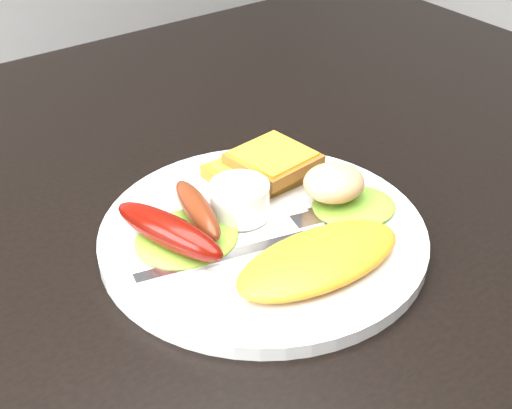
# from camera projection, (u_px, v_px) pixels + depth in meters

# --- Properties ---
(dining_table) EXTENTS (1.20, 0.80, 0.04)m
(dining_table) POSITION_uv_depth(u_px,v_px,m) (182.00, 211.00, 0.68)
(dining_table) COLOR black
(dining_table) RESTS_ON ground
(plate) EXTENTS (0.28, 0.28, 0.01)m
(plate) POSITION_uv_depth(u_px,v_px,m) (263.00, 235.00, 0.60)
(plate) COLOR white
(plate) RESTS_ON dining_table
(lettuce_left) EXTENTS (0.10, 0.09, 0.01)m
(lettuce_left) POSITION_uv_depth(u_px,v_px,m) (187.00, 238.00, 0.58)
(lettuce_left) COLOR #679D2C
(lettuce_left) RESTS_ON plate
(lettuce_right) EXTENTS (0.09, 0.09, 0.01)m
(lettuce_right) POSITION_uv_depth(u_px,v_px,m) (354.00, 206.00, 0.62)
(lettuce_right) COLOR #59822E
(lettuce_right) RESTS_ON plate
(omelette) EXTENTS (0.15, 0.08, 0.02)m
(omelette) POSITION_uv_depth(u_px,v_px,m) (319.00, 259.00, 0.55)
(omelette) COLOR gold
(omelette) RESTS_ON plate
(sausage_a) EXTENTS (0.06, 0.12, 0.03)m
(sausage_a) POSITION_uv_depth(u_px,v_px,m) (168.00, 231.00, 0.56)
(sausage_a) COLOR #650803
(sausage_a) RESTS_ON lettuce_left
(sausage_b) EXTENTS (0.04, 0.09, 0.02)m
(sausage_b) POSITION_uv_depth(u_px,v_px,m) (197.00, 209.00, 0.59)
(sausage_b) COLOR #6C300E
(sausage_b) RESTS_ON lettuce_left
(ramekin) EXTENTS (0.06, 0.06, 0.03)m
(ramekin) POSITION_uv_depth(u_px,v_px,m) (240.00, 200.00, 0.61)
(ramekin) COLOR white
(ramekin) RESTS_ON plate
(toast_a) EXTENTS (0.07, 0.07, 0.01)m
(toast_a) POSITION_uv_depth(u_px,v_px,m) (252.00, 174.00, 0.66)
(toast_a) COLOR olive
(toast_a) RESTS_ON plate
(toast_b) EXTENTS (0.08, 0.08, 0.01)m
(toast_b) POSITION_uv_depth(u_px,v_px,m) (273.00, 160.00, 0.66)
(toast_b) COLOR olive
(toast_b) RESTS_ON toast_a
(potato_salad) EXTENTS (0.07, 0.06, 0.03)m
(potato_salad) POSITION_uv_depth(u_px,v_px,m) (334.00, 183.00, 0.62)
(potato_salad) COLOR beige
(potato_salad) RESTS_ON lettuce_right
(fork) EXTENTS (0.14, 0.05, 0.00)m
(fork) POSITION_uv_depth(u_px,v_px,m) (224.00, 257.00, 0.57)
(fork) COLOR #ADAFB7
(fork) RESTS_ON plate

